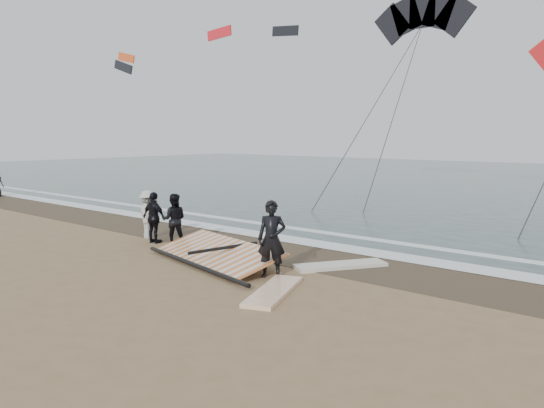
{
  "coord_description": "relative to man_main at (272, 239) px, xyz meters",
  "views": [
    {
      "loc": [
        8.38,
        -7.27,
        3.36
      ],
      "look_at": [
        -0.24,
        3.0,
        1.6
      ],
      "focal_mm": 35.0,
      "sensor_mm": 36.0,
      "label": 1
    }
  ],
  "objects": [
    {
      "name": "foam_far",
      "position": [
        -0.5,
        5.5,
        -0.89
      ],
      "size": [
        120.0,
        0.45,
        0.01
      ],
      "primitive_type": "cube",
      "color": "white",
      "rests_on": "sea"
    },
    {
      "name": "trio_cluster",
      "position": [
        -5.44,
        0.91,
        -0.12
      ],
      "size": [
        2.46,
        1.01,
        1.6
      ],
      "color": "black",
      "rests_on": "ground"
    },
    {
      "name": "foam_near",
      "position": [
        -0.5,
        3.8,
        -0.89
      ],
      "size": [
        120.0,
        0.9,
        0.01
      ],
      "primitive_type": "cube",
      "color": "white",
      "rests_on": "sea"
    },
    {
      "name": "kite_dark",
      "position": [
        -6.34,
        21.55,
        9.23
      ],
      "size": [
        7.07,
        6.31,
        15.87
      ],
      "color": "black",
      "rests_on": "ground"
    },
    {
      "name": "ground",
      "position": [
        -0.5,
        -2.1,
        -0.92
      ],
      "size": [
        120.0,
        120.0,
        0.0
      ],
      "primitive_type": "plane",
      "color": "#8C704C",
      "rests_on": "ground"
    },
    {
      "name": "sail_rig",
      "position": [
        -2.08,
        0.26,
        -0.72
      ],
      "size": [
        4.74,
        2.57,
        0.52
      ],
      "color": "black",
      "rests_on": "ground"
    },
    {
      "name": "board_cream",
      "position": [
        0.74,
        1.84,
        -0.87
      ],
      "size": [
        1.83,
        2.35,
        0.1
      ],
      "primitive_type": "cube",
      "rotation": [
        0.0,
        0.0,
        -0.57
      ],
      "color": "beige",
      "rests_on": "ground"
    },
    {
      "name": "man_main",
      "position": [
        0.0,
        0.0,
        0.0
      ],
      "size": [
        0.8,
        0.72,
        1.84
      ],
      "primitive_type": "imported",
      "rotation": [
        0.0,
        0.0,
        0.53
      ],
      "color": "black",
      "rests_on": "ground"
    },
    {
      "name": "wet_sand",
      "position": [
        -0.5,
        2.4,
        -0.91
      ],
      "size": [
        120.0,
        2.8,
        0.01
      ],
      "primitive_type": "cube",
      "color": "#4C3D2B",
      "rests_on": "ground"
    },
    {
      "name": "board_white",
      "position": [
        0.87,
        -0.97,
        -0.87
      ],
      "size": [
        1.44,
        2.38,
        0.09
      ],
      "primitive_type": "cube",
      "rotation": [
        0.0,
        0.0,
        0.37
      ],
      "color": "white",
      "rests_on": "ground"
    },
    {
      "name": "distant_kites",
      "position": [
        -34.28,
        26.9,
        11.06
      ],
      "size": [
        24.97,
        6.12,
        3.92
      ],
      "color": "red",
      "rests_on": "ground"
    }
  ]
}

